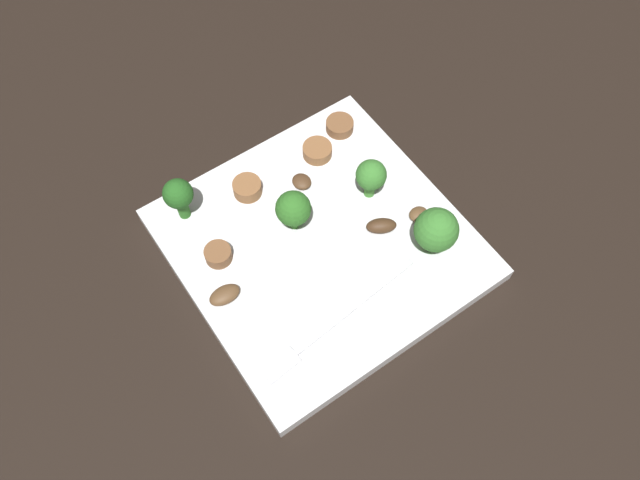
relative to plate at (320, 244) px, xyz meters
The scene contains 15 objects.
ground_plane 0.01m from the plate, ahead, with size 1.40×1.40×0.00m, color black.
plate is the anchor object (origin of this frame).
fork 0.09m from the plate, 61.17° to the left, with size 0.18×0.03×0.00m.
broccoli_floret_0 0.15m from the plate, 47.03° to the right, with size 0.03×0.03×0.05m.
broccoli_floret_1 0.09m from the plate, 167.22° to the right, with size 0.03×0.03×0.05m.
broccoli_floret_2 0.05m from the plate, 66.85° to the right, with size 0.04×0.04×0.05m.
broccoli_floret_3 0.12m from the plate, 140.67° to the left, with size 0.04×0.04×0.06m.
sausage_slice_0 0.11m from the plate, 123.11° to the right, with size 0.03×0.03×0.01m, color brown.
sausage_slice_1 0.10m from the plate, 72.00° to the right, with size 0.03×0.03×0.02m, color brown.
sausage_slice_2 0.10m from the plate, 23.32° to the right, with size 0.03×0.03×0.01m, color brown.
sausage_slice_3 0.14m from the plate, 133.46° to the right, with size 0.03×0.03×0.01m, color brown.
mushroom_0 0.10m from the plate, 160.54° to the left, with size 0.02×0.02×0.01m, color brown.
mushroom_1 0.06m from the plate, 156.83° to the left, with size 0.03×0.02×0.01m, color #422B19.
mushroom_2 0.11m from the plate, ahead, with size 0.03×0.02×0.01m, color brown.
mushroom_3 0.07m from the plate, 108.82° to the right, with size 0.02×0.02×0.01m, color #4C331E.
Camera 1 is at (0.17, 0.25, 0.57)m, focal length 35.69 mm.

